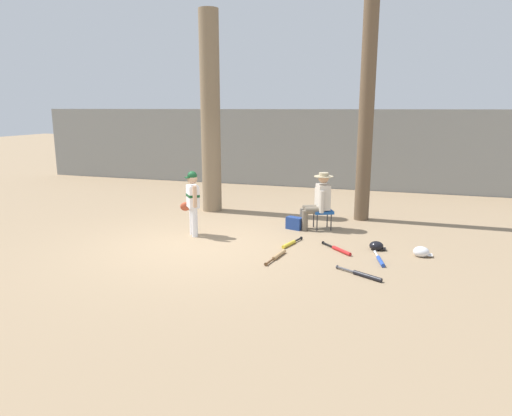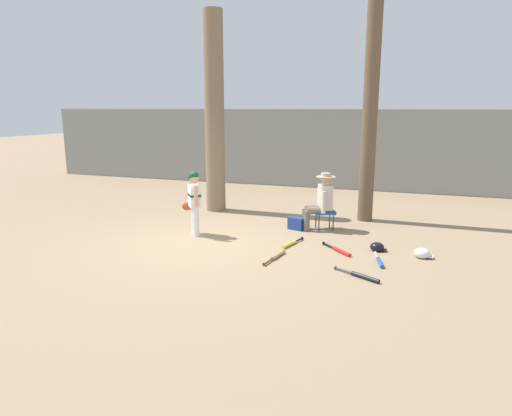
{
  "view_description": "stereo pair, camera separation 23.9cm",
  "coord_description": "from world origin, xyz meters",
  "px_view_note": "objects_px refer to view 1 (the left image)",
  "views": [
    {
      "loc": [
        3.47,
        -7.52,
        2.52
      ],
      "look_at": [
        1.07,
        0.21,
        0.75
      ],
      "focal_mm": 32.29,
      "sensor_mm": 36.0,
      "label": 1
    },
    {
      "loc": [
        3.7,
        -7.44,
        2.52
      ],
      "look_at": [
        1.07,
        0.21,
        0.75
      ],
      "focal_mm": 32.29,
      "sensor_mm": 36.0,
      "label": 2
    }
  ],
  "objects_px": {
    "tree_behind_spectator": "(367,109)",
    "bat_blue_youth": "(380,260)",
    "seated_spectator": "(318,199)",
    "batting_helmet_black": "(376,246)",
    "bat_yellow_trainer": "(290,244)",
    "tree_near_player": "(211,123)",
    "batting_helmet_white": "(421,252)",
    "bat_red_barrel": "(339,250)",
    "handbag_beside_stool": "(295,223)",
    "young_ballplayer": "(192,199)",
    "bat_black_composite": "(364,275)",
    "folding_stool": "(323,212)",
    "bat_wood_tan": "(278,256)"
  },
  "relations": [
    {
      "from": "bat_red_barrel",
      "to": "batting_helmet_black",
      "type": "height_order",
      "value": "batting_helmet_black"
    },
    {
      "from": "seated_spectator",
      "to": "bat_blue_youth",
      "type": "xyz_separation_m",
      "value": [
        1.36,
        -1.82,
        -0.61
      ]
    },
    {
      "from": "bat_red_barrel",
      "to": "bat_black_composite",
      "type": "distance_m",
      "value": 1.28
    },
    {
      "from": "tree_behind_spectator",
      "to": "handbag_beside_stool",
      "type": "relative_size",
      "value": 16.39
    },
    {
      "from": "bat_blue_youth",
      "to": "bat_black_composite",
      "type": "xyz_separation_m",
      "value": [
        -0.2,
        -0.79,
        0.0
      ]
    },
    {
      "from": "batting_helmet_black",
      "to": "bat_yellow_trainer",
      "type": "bearing_deg",
      "value": -173.16
    },
    {
      "from": "bat_black_composite",
      "to": "tree_near_player",
      "type": "bearing_deg",
      "value": 137.69
    },
    {
      "from": "bat_yellow_trainer",
      "to": "seated_spectator",
      "type": "bearing_deg",
      "value": 77.98
    },
    {
      "from": "tree_behind_spectator",
      "to": "bat_yellow_trainer",
      "type": "relative_size",
      "value": 7.77
    },
    {
      "from": "folding_stool",
      "to": "batting_helmet_black",
      "type": "xyz_separation_m",
      "value": [
        1.18,
        -1.18,
        -0.29
      ]
    },
    {
      "from": "tree_near_player",
      "to": "young_ballplayer",
      "type": "distance_m",
      "value": 2.72
    },
    {
      "from": "seated_spectator",
      "to": "bat_yellow_trainer",
      "type": "relative_size",
      "value": 1.67
    },
    {
      "from": "handbag_beside_stool",
      "to": "bat_yellow_trainer",
      "type": "distance_m",
      "value": 1.18
    },
    {
      "from": "tree_behind_spectator",
      "to": "bat_blue_youth",
      "type": "distance_m",
      "value": 3.9
    },
    {
      "from": "tree_behind_spectator",
      "to": "bat_black_composite",
      "type": "xyz_separation_m",
      "value": [
        0.35,
        -3.76,
        -2.46
      ]
    },
    {
      "from": "tree_near_player",
      "to": "bat_wood_tan",
      "type": "height_order",
      "value": "tree_near_player"
    },
    {
      "from": "young_ballplayer",
      "to": "bat_red_barrel",
      "type": "relative_size",
      "value": 2.1
    },
    {
      "from": "young_ballplayer",
      "to": "batting_helmet_white",
      "type": "height_order",
      "value": "young_ballplayer"
    },
    {
      "from": "handbag_beside_stool",
      "to": "bat_red_barrel",
      "type": "distance_m",
      "value": 1.7
    },
    {
      "from": "bat_yellow_trainer",
      "to": "bat_red_barrel",
      "type": "bearing_deg",
      "value": -7.16
    },
    {
      "from": "seated_spectator",
      "to": "bat_red_barrel",
      "type": "height_order",
      "value": "seated_spectator"
    },
    {
      "from": "handbag_beside_stool",
      "to": "bat_wood_tan",
      "type": "height_order",
      "value": "handbag_beside_stool"
    },
    {
      "from": "tree_behind_spectator",
      "to": "batting_helmet_white",
      "type": "height_order",
      "value": "tree_behind_spectator"
    },
    {
      "from": "young_ballplayer",
      "to": "bat_yellow_trainer",
      "type": "bearing_deg",
      "value": -2.52
    },
    {
      "from": "bat_wood_tan",
      "to": "handbag_beside_stool",
      "type": "bearing_deg",
      "value": 94.11
    },
    {
      "from": "bat_blue_youth",
      "to": "batting_helmet_black",
      "type": "relative_size",
      "value": 2.47
    },
    {
      "from": "seated_spectator",
      "to": "handbag_beside_stool",
      "type": "relative_size",
      "value": 3.53
    },
    {
      "from": "folding_stool",
      "to": "bat_blue_youth",
      "type": "bearing_deg",
      "value": -55.61
    },
    {
      "from": "bat_yellow_trainer",
      "to": "batting_helmet_white",
      "type": "bearing_deg",
      "value": 0.99
    },
    {
      "from": "tree_behind_spectator",
      "to": "seated_spectator",
      "type": "distance_m",
      "value": 2.33
    },
    {
      "from": "tree_near_player",
      "to": "batting_helmet_white",
      "type": "distance_m",
      "value": 5.77
    },
    {
      "from": "batting_helmet_white",
      "to": "bat_wood_tan",
      "type": "bearing_deg",
      "value": -161.06
    },
    {
      "from": "tree_near_player",
      "to": "bat_blue_youth",
      "type": "relative_size",
      "value": 6.7
    },
    {
      "from": "handbag_beside_stool",
      "to": "folding_stool",
      "type": "bearing_deg",
      "value": 20.18
    },
    {
      "from": "tree_near_player",
      "to": "tree_behind_spectator",
      "type": "bearing_deg",
      "value": 2.06
    },
    {
      "from": "bat_wood_tan",
      "to": "bat_black_composite",
      "type": "relative_size",
      "value": 1.08
    },
    {
      "from": "bat_wood_tan",
      "to": "bat_red_barrel",
      "type": "distance_m",
      "value": 1.17
    },
    {
      "from": "batting_helmet_white",
      "to": "batting_helmet_black",
      "type": "xyz_separation_m",
      "value": [
        -0.76,
        0.15,
        -0.01
      ]
    },
    {
      "from": "bat_yellow_trainer",
      "to": "tree_behind_spectator",
      "type": "bearing_deg",
      "value": 66.22
    },
    {
      "from": "young_ballplayer",
      "to": "handbag_beside_stool",
      "type": "distance_m",
      "value": 2.22
    },
    {
      "from": "bat_blue_youth",
      "to": "batting_helmet_white",
      "type": "height_order",
      "value": "batting_helmet_white"
    },
    {
      "from": "bat_red_barrel",
      "to": "bat_blue_youth",
      "type": "bearing_deg",
      "value": -27.65
    },
    {
      "from": "young_ballplayer",
      "to": "bat_black_composite",
      "type": "xyz_separation_m",
      "value": [
        3.47,
        -1.37,
        -0.71
      ]
    },
    {
      "from": "tree_behind_spectator",
      "to": "young_ballplayer",
      "type": "xyz_separation_m",
      "value": [
        -3.12,
        -2.39,
        -1.75
      ]
    },
    {
      "from": "tree_near_player",
      "to": "seated_spectator",
      "type": "height_order",
      "value": "tree_near_player"
    },
    {
      "from": "folding_stool",
      "to": "bat_blue_youth",
      "type": "distance_m",
      "value": 2.28
    },
    {
      "from": "seated_spectator",
      "to": "batting_helmet_black",
      "type": "height_order",
      "value": "seated_spectator"
    },
    {
      "from": "bat_blue_youth",
      "to": "bat_red_barrel",
      "type": "height_order",
      "value": "same"
    },
    {
      "from": "bat_wood_tan",
      "to": "batting_helmet_black",
      "type": "distance_m",
      "value": 1.86
    },
    {
      "from": "bat_yellow_trainer",
      "to": "bat_red_barrel",
      "type": "relative_size",
      "value": 1.15
    }
  ]
}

